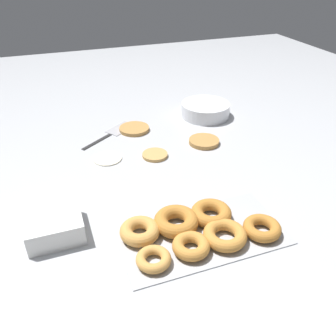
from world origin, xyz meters
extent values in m
plane|color=#B2B5BA|center=(0.00, 0.00, 0.00)|extent=(3.00, 3.00, 0.00)
cylinder|color=#B27F42|center=(0.19, 0.04, 0.01)|extent=(0.11, 0.11, 0.01)
cylinder|color=#B27F42|center=(-0.01, 0.22, 0.01)|extent=(0.11, 0.11, 0.01)
cylinder|color=silver|center=(-0.15, 0.05, 0.00)|extent=(0.09, 0.09, 0.01)
cylinder|color=tan|center=(0.00, 0.01, 0.01)|extent=(0.09, 0.09, 0.01)
cube|color=#ADAFB5|center=(-0.01, -0.39, 0.00)|extent=(0.40, 0.21, 0.01)
torus|color=#D19347|center=(-0.15, -0.44, 0.02)|extent=(0.08, 0.08, 0.02)
torus|color=#C68438|center=(-0.06, -0.43, 0.02)|extent=(0.09, 0.09, 0.03)
torus|color=#C68438|center=(0.03, -0.43, 0.02)|extent=(0.10, 0.10, 0.03)
torus|color=#B7752D|center=(0.13, -0.44, 0.02)|extent=(0.09, 0.09, 0.03)
torus|color=#D19347|center=(-0.16, -0.35, 0.02)|extent=(0.10, 0.10, 0.03)
torus|color=#B7752D|center=(-0.06, -0.35, 0.02)|extent=(0.11, 0.11, 0.04)
torus|color=#B7752D|center=(0.03, -0.35, 0.02)|extent=(0.10, 0.10, 0.03)
cylinder|color=white|center=(0.30, 0.25, 0.03)|extent=(0.20, 0.20, 0.06)
cube|color=white|center=(-0.35, -0.26, 0.01)|extent=(0.13, 0.13, 0.03)
cube|color=white|center=(-0.35, -0.26, 0.04)|extent=(0.13, 0.13, 0.03)
cube|color=black|center=(-0.16, 0.18, 0.00)|extent=(0.12, 0.10, 0.01)
cube|color=#A8A8AD|center=(-0.06, 0.26, 0.00)|extent=(0.13, 0.12, 0.01)
camera|label=1|loc=(-0.31, -0.97, 0.60)|focal=38.00mm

